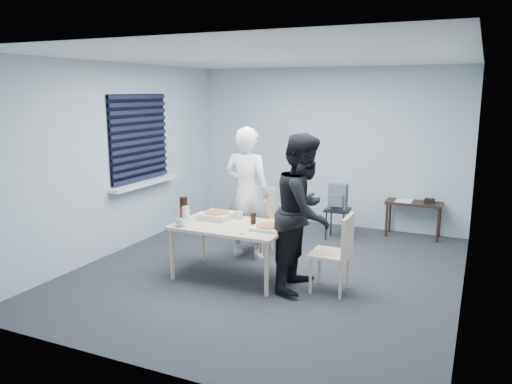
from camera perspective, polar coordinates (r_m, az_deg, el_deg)
The scene contains 19 objects.
room at distance 7.46m, azimuth -12.99°, elevation 5.21°, with size 5.00×5.00×5.00m.
dining_table at distance 5.98m, azimuth -2.81°, elevation -4.29°, with size 1.35×0.85×0.66m.
chair_far at distance 7.00m, azimuth 0.29°, elevation -2.61°, with size 0.42×0.42×0.89m.
chair_right at distance 5.62m, azimuth 9.34°, elevation -6.36°, with size 0.42×0.42×0.89m.
person_white at distance 6.61m, azimuth -1.03°, elevation -0.16°, with size 0.65×0.42×1.77m, color silver.
person_black at distance 5.62m, azimuth 5.48°, elevation -2.32°, with size 0.86×0.47×1.77m, color black.
side_table at distance 8.01m, azimuth 17.60°, elevation -1.63°, with size 0.83×0.37×0.55m.
stool at distance 7.64m, azimuth 9.28°, elevation -2.69°, with size 0.35×0.35×0.48m.
backpack at distance 7.56m, azimuth 9.33°, elevation -0.54°, with size 0.27×0.20×0.38m.
pizza_box_a at distance 6.24m, azimuth -4.48°, elevation -2.66°, with size 0.36×0.36×0.09m.
pizza_box_b at distance 5.76m, azimuth 1.47°, elevation -4.04°, with size 0.35×0.35×0.05m.
mug_a at distance 5.92m, azimuth -8.57°, elevation -3.47°, with size 0.12×0.12×0.10m, color silver.
mug_b at distance 6.22m, azimuth -1.90°, elevation -2.64°, with size 0.10×0.10×0.09m, color silver.
cola_glass at distance 5.95m, azimuth -0.31°, elevation -3.03°, with size 0.07×0.07×0.14m, color black.
soda_bottle at distance 6.09m, azimuth -8.26°, elevation -2.05°, with size 0.10×0.10×0.32m.
plastic_cups at distance 6.05m, azimuth -8.03°, elevation -2.57°, with size 0.09×0.09×0.21m, color silver.
rubber_band at distance 5.57m, azimuth -1.66°, elevation -4.82°, with size 0.05×0.05×0.00m, color red.
papers at distance 8.02m, azimuth 16.58°, elevation -0.95°, with size 0.24×0.33×0.01m, color white.
black_box at distance 7.99m, azimuth 19.23°, elevation -0.95°, with size 0.15×0.11×0.06m, color black.
Camera 1 is at (2.32, -5.49, 2.22)m, focal length 35.00 mm.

